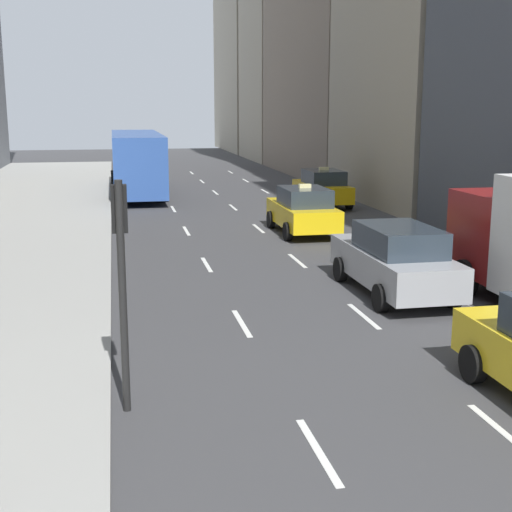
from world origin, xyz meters
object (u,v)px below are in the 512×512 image
(city_bus, at_px, (137,161))
(traffic_light_pole, at_px, (121,258))
(taxi_lead, at_px, (322,188))
(sedan_black_near, at_px, (395,259))
(taxi_second, at_px, (303,210))

(city_bus, xyz_separation_m, traffic_light_pole, (-1.14, -28.10, 0.62))
(taxi_lead, bearing_deg, city_bus, 142.28)
(taxi_lead, relative_size, sedan_black_near, 0.91)
(sedan_black_near, bearing_deg, taxi_lead, 79.99)
(taxi_lead, bearing_deg, traffic_light_pole, -113.86)
(taxi_lead, distance_m, taxi_second, 7.51)
(taxi_second, distance_m, traffic_light_pole, 16.18)
(taxi_second, bearing_deg, taxi_lead, 68.11)
(sedan_black_near, xyz_separation_m, traffic_light_pole, (-6.75, -5.72, 1.51))
(traffic_light_pole, bearing_deg, taxi_lead, 66.14)
(taxi_lead, distance_m, traffic_light_pole, 23.66)
(taxi_second, height_order, traffic_light_pole, traffic_light_pole)
(sedan_black_near, relative_size, city_bus, 0.42)
(taxi_second, relative_size, city_bus, 0.38)
(city_bus, bearing_deg, sedan_black_near, -75.92)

